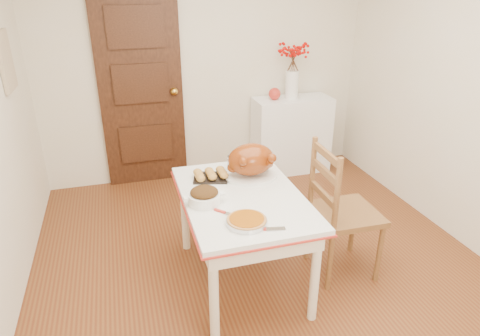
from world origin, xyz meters
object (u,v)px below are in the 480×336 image
object	(u,v)px
sideboard	(291,135)
chair_oak	(346,210)
turkey_platter	(251,161)
kitchen_table	(242,239)
pumpkin_pie	(247,220)

from	to	relation	value
sideboard	chair_oak	size ratio (longest dim) A/B	0.83
sideboard	turkey_platter	world-z (taller)	turkey_platter
kitchen_table	chair_oak	xyz separation A→B (m)	(0.77, -0.10, 0.16)
chair_oak	pumpkin_pie	distance (m)	0.92
sideboard	kitchen_table	distance (m)	2.10
sideboard	chair_oak	distance (m)	1.90
sideboard	turkey_platter	size ratio (longest dim) A/B	2.13
chair_oak	turkey_platter	size ratio (longest dim) A/B	2.57
chair_oak	pumpkin_pie	world-z (taller)	chair_oak
kitchen_table	chair_oak	world-z (taller)	chair_oak
chair_oak	turkey_platter	bearing A→B (deg)	62.38
sideboard	turkey_platter	distance (m)	1.85
sideboard	pumpkin_pie	bearing A→B (deg)	-119.40
kitchen_table	pumpkin_pie	distance (m)	0.54
kitchen_table	turkey_platter	world-z (taller)	turkey_platter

